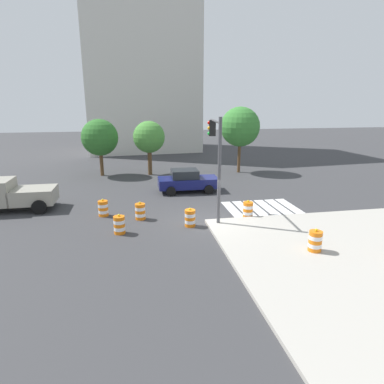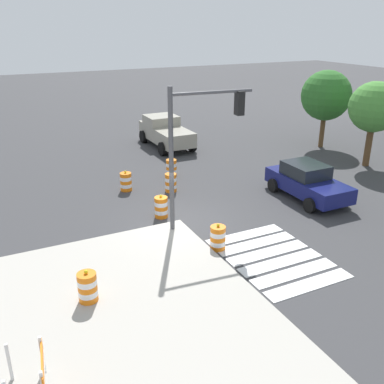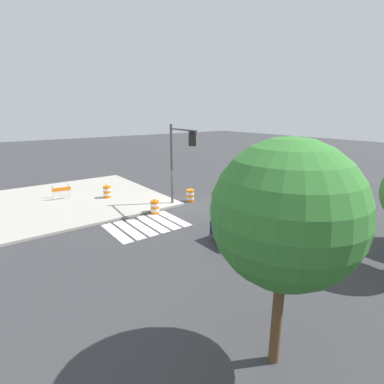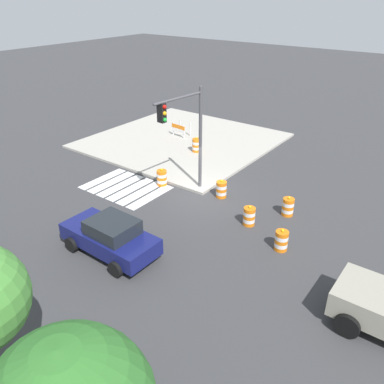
{
  "view_description": "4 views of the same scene",
  "coord_description": "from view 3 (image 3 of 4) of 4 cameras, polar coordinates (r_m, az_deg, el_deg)",
  "views": [
    {
      "loc": [
        -3.72,
        -16.69,
        6.37
      ],
      "look_at": [
        -0.38,
        1.81,
        1.24
      ],
      "focal_mm": 31.08,
      "sensor_mm": 36.0,
      "label": 1
    },
    {
      "loc": [
        14.58,
        -6.62,
        7.73
      ],
      "look_at": [
        -0.26,
        0.68,
        1.17
      ],
      "focal_mm": 40.24,
      "sensor_mm": 36.0,
      "label": 2
    },
    {
      "loc": [
        11.53,
        16.19,
        6.45
      ],
      "look_at": [
        -0.07,
        0.85,
        1.15
      ],
      "focal_mm": 27.34,
      "sensor_mm": 36.0,
      "label": 3
    },
    {
      "loc": [
        -10.72,
        15.41,
        9.97
      ],
      "look_at": [
        -0.23,
        1.25,
        0.8
      ],
      "focal_mm": 36.9,
      "sensor_mm": 36.0,
      "label": 4
    }
  ],
  "objects": [
    {
      "name": "construction_barricade",
      "position": [
        23.89,
        -24.12,
        0.16
      ],
      "size": [
        1.32,
        0.92,
        1.0
      ],
      "color": "silver",
      "rests_on": "sidewalk_corner"
    },
    {
      "name": "pickup_truck",
      "position": [
        26.39,
        24.36,
        2.04
      ],
      "size": [
        5.15,
        2.35,
        1.92
      ],
      "color": "gray",
      "rests_on": "ground"
    },
    {
      "name": "sidewalk_corner",
      "position": [
        23.74,
        -22.21,
        -1.34
      ],
      "size": [
        12.0,
        12.0,
        0.15
      ],
      "primitive_type": "cube",
      "color": "#ADA89E",
      "rests_on": "ground"
    },
    {
      "name": "traffic_barrel_median_far",
      "position": [
        24.15,
        6.06,
        0.95
      ],
      "size": [
        0.56,
        0.56,
        1.02
      ],
      "color": "orange",
      "rests_on": "ground"
    },
    {
      "name": "traffic_barrel_near_corner",
      "position": [
        22.95,
        12.75,
        -0.12
      ],
      "size": [
        0.56,
        0.56,
        1.02
      ],
      "color": "orange",
      "rests_on": "ground"
    },
    {
      "name": "traffic_barrel_median_near",
      "position": [
        21.62,
        -0.34,
        -0.69
      ],
      "size": [
        0.56,
        0.56,
        1.02
      ],
      "color": "orange",
      "rests_on": "ground"
    },
    {
      "name": "sports_car",
      "position": [
        16.01,
        11.76,
        -5.54
      ],
      "size": [
        4.33,
        2.19,
        1.63
      ],
      "color": "navy",
      "rests_on": "ground"
    },
    {
      "name": "traffic_barrel_far_curb",
      "position": [
        19.17,
        -7.26,
        -2.94
      ],
      "size": [
        0.56,
        0.56,
        1.02
      ],
      "color": "orange",
      "rests_on": "ground"
    },
    {
      "name": "traffic_barrel_crosswalk_end",
      "position": [
        22.09,
        7.39,
        -0.47
      ],
      "size": [
        0.56,
        0.56,
        1.02
      ],
      "color": "orange",
      "rests_on": "ground"
    },
    {
      "name": "traffic_barrel_on_sidewalk",
      "position": [
        23.01,
        -16.23,
        0.06
      ],
      "size": [
        0.56,
        0.56,
        1.02
      ],
      "color": "orange",
      "rests_on": "sidewalk_corner"
    },
    {
      "name": "traffic_light_pole",
      "position": [
        19.2,
        -2.41,
        7.8
      ],
      "size": [
        0.54,
        3.28,
        5.5
      ],
      "color": "#4C4C51",
      "rests_on": "sidewalk_corner"
    },
    {
      "name": "crosswalk_stripes",
      "position": [
        17.47,
        -8.85,
        -6.42
      ],
      "size": [
        4.35,
        3.2,
        0.02
      ],
      "color": "silver",
      "rests_on": "ground"
    },
    {
      "name": "street_tree_streetside_near",
      "position": [
        7.12,
        17.91,
        -4.14
      ],
      "size": [
        3.55,
        3.55,
        5.95
      ],
      "color": "brown",
      "rests_on": "ground"
    },
    {
      "name": "ground_plane",
      "position": [
        20.89,
        -1.55,
        -2.58
      ],
      "size": [
        120.0,
        120.0,
        0.0
      ],
      "primitive_type": "plane",
      "color": "#38383A"
    }
  ]
}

